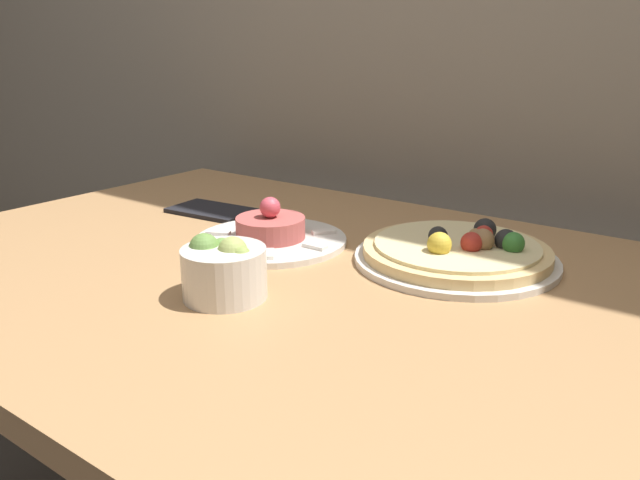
# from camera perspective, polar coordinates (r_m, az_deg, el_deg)

# --- Properties ---
(dining_table) EXTENTS (1.25, 0.89, 0.73)m
(dining_table) POSITION_cam_1_polar(r_m,az_deg,el_deg) (0.98, -3.95, -7.31)
(dining_table) COLOR #AD7F51
(dining_table) RESTS_ON ground_plane
(pizza_plate) EXTENTS (0.31, 0.31, 0.06)m
(pizza_plate) POSITION_cam_1_polar(r_m,az_deg,el_deg) (0.96, 12.52, -1.07)
(pizza_plate) COLOR silver
(pizza_plate) RESTS_ON dining_table
(tartare_plate) EXTENTS (0.25, 0.25, 0.08)m
(tartare_plate) POSITION_cam_1_polar(r_m,az_deg,el_deg) (1.03, -4.53, 0.54)
(tartare_plate) COLOR silver
(tartare_plate) RESTS_ON dining_table
(small_bowl) EXTENTS (0.11, 0.11, 0.08)m
(small_bowl) POSITION_cam_1_polar(r_m,az_deg,el_deg) (0.82, -8.80, -2.66)
(small_bowl) COLOR silver
(small_bowl) RESTS_ON dining_table
(napkin) EXTENTS (0.17, 0.11, 0.01)m
(napkin) POSITION_cam_1_polar(r_m,az_deg,el_deg) (1.23, -9.88, 2.67)
(napkin) COLOR black
(napkin) RESTS_ON dining_table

